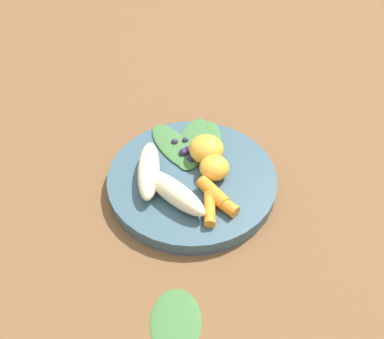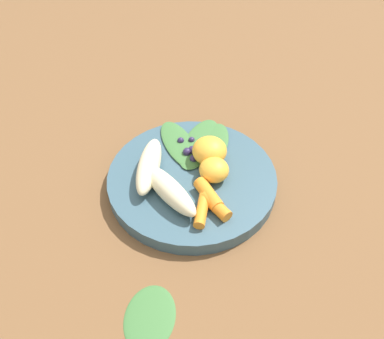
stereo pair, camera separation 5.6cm
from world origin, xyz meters
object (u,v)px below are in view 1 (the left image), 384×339
Objects in this scene: banana_peeled_right at (149,170)px; kale_leaf_stray at (176,321)px; orange_segment_near at (206,149)px; banana_peeled_left at (174,192)px; bowl at (192,179)px.

banana_peeled_right is 0.21m from kale_leaf_stray.
orange_segment_near is 0.65× the size of kale_leaf_stray.
banana_peeled_right reaches higher than kale_leaf_stray.
banana_peeled_left is at bearing 39.87° from banana_peeled_right.
banana_peeled_right is 2.17× the size of orange_segment_near.
banana_peeled_right is at bearing 175.43° from banana_peeled_left.
banana_peeled_right is at bearing -98.14° from orange_segment_near.
banana_peeled_left is 1.00× the size of banana_peeled_right.
bowl is 0.06m from banana_peeled_left.
banana_peeled_left is at bearing -178.17° from kale_leaf_stray.
orange_segment_near reaches higher than banana_peeled_left.
banana_peeled_left is 2.17× the size of orange_segment_near.
banana_peeled_left and banana_peeled_right have the same top height.
kale_leaf_stray is (0.17, -0.13, -0.01)m from bowl.
bowl is at bearing 174.64° from kale_leaf_stray.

